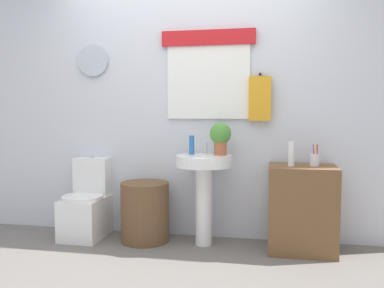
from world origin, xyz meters
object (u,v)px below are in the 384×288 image
object	(u,v)px
lotion_bottle	(291,154)
wooden_cabinet	(302,209)
toothbrush_cup	(315,160)
laundry_hamper	(145,212)
soap_bottle	(192,145)
pedestal_sink	(204,178)
toilet	(87,207)
potted_plant	(220,136)

from	to	relation	value
lotion_bottle	wooden_cabinet	bearing A→B (deg)	22.03
wooden_cabinet	toothbrush_cup	distance (m)	0.43
laundry_hamper	lotion_bottle	world-z (taller)	lotion_bottle
soap_bottle	toothbrush_cup	size ratio (longest dim) A/B	0.93
pedestal_sink	toothbrush_cup	world-z (taller)	toothbrush_cup
toilet	toothbrush_cup	bearing A→B (deg)	-0.45
laundry_hamper	toothbrush_cup	size ratio (longest dim) A/B	2.96
toothbrush_cup	lotion_bottle	bearing A→B (deg)	-163.12
lotion_bottle	toothbrush_cup	xyz separation A→B (m)	(0.20, 0.06, -0.05)
wooden_cabinet	toothbrush_cup	size ratio (longest dim) A/B	3.99
pedestal_sink	wooden_cabinet	distance (m)	0.88
laundry_hamper	pedestal_sink	bearing A→B (deg)	0.00
wooden_cabinet	soap_bottle	world-z (taller)	soap_bottle
laundry_hamper	wooden_cabinet	bearing A→B (deg)	0.00
pedestal_sink	wooden_cabinet	world-z (taller)	pedestal_sink
wooden_cabinet	potted_plant	xyz separation A→B (m)	(-0.71, 0.06, 0.61)
soap_bottle	potted_plant	xyz separation A→B (m)	(0.26, 0.01, 0.08)
toilet	wooden_cabinet	size ratio (longest dim) A/B	1.03
toilet	pedestal_sink	distance (m)	1.19
pedestal_sink	potted_plant	xyz separation A→B (m)	(0.14, 0.06, 0.38)
laundry_hamper	soap_bottle	distance (m)	0.76
potted_plant	toothbrush_cup	xyz separation A→B (m)	(0.81, -0.04, -0.19)
toilet	lotion_bottle	bearing A→B (deg)	-2.31
toilet	laundry_hamper	distance (m)	0.59
potted_plant	lotion_bottle	distance (m)	0.64
wooden_cabinet	toothbrush_cup	world-z (taller)	toothbrush_cup
potted_plant	lotion_bottle	bearing A→B (deg)	-9.24
toilet	laundry_hamper	bearing A→B (deg)	-3.55
toilet	soap_bottle	bearing A→B (deg)	0.75
wooden_cabinet	pedestal_sink	bearing A→B (deg)	180.00
pedestal_sink	potted_plant	distance (m)	0.41
pedestal_sink	toilet	bearing A→B (deg)	178.16
laundry_hamper	pedestal_sink	size ratio (longest dim) A/B	0.67
lotion_bottle	toothbrush_cup	size ratio (longest dim) A/B	1.12
toothbrush_cup	wooden_cabinet	bearing A→B (deg)	-168.57
wooden_cabinet	lotion_bottle	xyz separation A→B (m)	(-0.10, -0.04, 0.47)
pedestal_sink	wooden_cabinet	xyz separation A→B (m)	(0.85, -0.00, -0.23)
laundry_hamper	potted_plant	world-z (taller)	potted_plant
pedestal_sink	wooden_cabinet	bearing A→B (deg)	-0.00
potted_plant	toothbrush_cup	distance (m)	0.84
toilet	laundry_hamper	xyz separation A→B (m)	(0.59, -0.04, -0.01)
toilet	pedestal_sink	size ratio (longest dim) A/B	0.94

